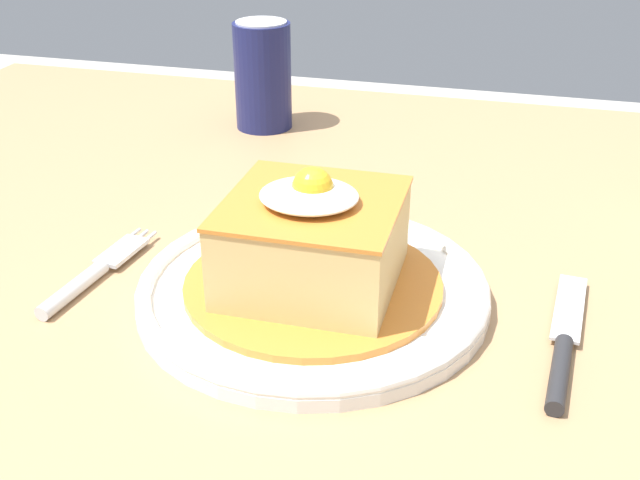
% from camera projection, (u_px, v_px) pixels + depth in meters
% --- Properties ---
extents(dining_table, '(1.36, 0.85, 0.76)m').
position_uv_depth(dining_table, '(410.00, 351.00, 0.71)').
color(dining_table, '#A87F56').
rests_on(dining_table, ground_plane).
extents(main_plate, '(0.26, 0.26, 0.02)m').
position_uv_depth(main_plate, '(313.00, 288.00, 0.58)').
color(main_plate, white).
rests_on(main_plate, dining_table).
extents(sandwich_meal, '(0.19, 0.19, 0.10)m').
position_uv_depth(sandwich_meal, '(313.00, 246.00, 0.57)').
color(sandwich_meal, orange).
rests_on(sandwich_meal, main_plate).
extents(fork, '(0.03, 0.14, 0.01)m').
position_uv_depth(fork, '(90.00, 276.00, 0.61)').
color(fork, silver).
rests_on(fork, dining_table).
extents(knife, '(0.03, 0.17, 0.01)m').
position_uv_depth(knife, '(563.00, 353.00, 0.52)').
color(knife, '#262628').
rests_on(knife, dining_table).
extents(soda_can, '(0.07, 0.07, 0.12)m').
position_uv_depth(soda_can, '(263.00, 76.00, 0.90)').
color(soda_can, '#191E51').
rests_on(soda_can, dining_table).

